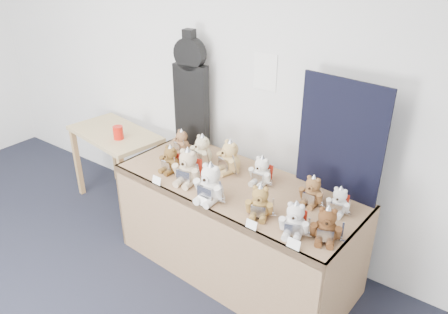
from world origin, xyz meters
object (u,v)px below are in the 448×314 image
Objects in this scene: teddy_front_left at (188,168)px; teddy_back_centre_right at (261,172)px; teddy_back_centre_left at (229,158)px; teddy_front_far_right at (295,220)px; side_table at (116,144)px; red_cup at (118,133)px; display_table at (230,207)px; teddy_front_end at (326,226)px; teddy_back_left at (202,151)px; teddy_back_end at (339,202)px; teddy_back_right at (312,192)px; teddy_front_right at (260,203)px; teddy_front_far_left at (171,160)px; teddy_back_far_left at (181,142)px; guitar_case at (191,91)px; teddy_front_centre at (210,184)px.

teddy_front_left is 1.23× the size of teddy_back_centre_right.
teddy_front_far_right is at bearing -9.31° from teddy_back_centre_left.
side_table is 8.08× the size of red_cup.
display_table is 7.40× the size of teddy_front_end.
teddy_back_end is (1.22, -0.02, -0.02)m from teddy_back_left.
teddy_front_left is 1.28× the size of teddy_back_right.
teddy_back_end is (0.42, 0.35, -0.02)m from teddy_front_right.
teddy_back_left is at bearing -157.79° from teddy_back_centre_left.
teddy_front_far_left is at bearing -158.14° from teddy_back_centre_right.
teddy_front_end is at bearing -25.97° from teddy_back_centre_right.
display_table is 0.80m from teddy_back_far_left.
teddy_back_centre_right is 0.86m from teddy_back_far_left.
guitar_case is 4.11× the size of teddy_front_far_left.
red_cup is 1.43m from teddy_front_centre.
teddy_back_right is at bearing 107.56° from teddy_front_end.
teddy_front_left is at bearing -144.34° from teddy_back_centre_right.
teddy_back_centre_left is at bearing 178.56° from teddy_back_centre_right.
teddy_back_far_left is at bearing 172.61° from teddy_back_end.
teddy_front_centre is at bearing -34.30° from teddy_back_left.
teddy_back_centre_left is (1.41, -0.01, 0.27)m from side_table.
teddy_back_centre_right reaches higher than red_cup.
teddy_back_left is at bearing 70.71° from teddy_front_far_left.
teddy_front_far_left is at bearing 151.30° from teddy_front_right.
teddy_back_centre_right is (1.56, 0.06, 0.06)m from red_cup.
red_cup is 0.71m from teddy_back_far_left.
display_table is 0.40m from teddy_back_centre_left.
teddy_front_centre is 0.87m from teddy_front_end.
red_cup is 0.98m from teddy_back_left.
teddy_back_centre_left reaches higher than teddy_back_centre_right.
teddy_back_far_left is (-0.69, 0.47, -0.04)m from teddy_front_centre.
teddy_front_far_right is (0.66, -0.22, 0.28)m from display_table.
teddy_front_left reaches higher than teddy_back_far_left.
guitar_case is at bearing 138.59° from teddy_front_end.
teddy_front_centre reaches higher than teddy_front_far_right.
guitar_case reaches higher than display_table.
teddy_front_end is at bearing -9.85° from teddy_front_left.
display_table is 0.91m from teddy_front_end.
teddy_back_left is at bearing 179.21° from teddy_back_right.
display_table is 0.37m from teddy_back_centre_right.
teddy_front_end is 1.33m from teddy_back_left.
teddy_front_left reaches higher than teddy_back_centre_left.
teddy_back_far_left is (-0.16, 0.32, -0.01)m from teddy_front_far_left.
side_table is 3.14× the size of teddy_front_centre.
teddy_front_left is 1.36× the size of teddy_back_far_left.
teddy_back_left is (-0.41, 0.41, -0.02)m from teddy_front_centre.
teddy_front_left is (0.23, -0.06, 0.03)m from teddy_front_far_left.
teddy_front_far_right is at bearing -10.07° from teddy_back_left.
guitar_case is 1.76m from teddy_front_end.
teddy_front_far_left is 1.07× the size of teddy_back_far_left.
teddy_back_centre_right is at bearing 2.24° from red_cup.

